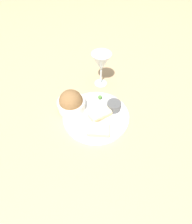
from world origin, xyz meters
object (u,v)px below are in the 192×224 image
sauce_ramekin (114,106)px  cheese_toast_near (100,114)px  cheese_toast_far (99,130)px  salad_bowl (71,103)px  wine_glass (101,63)px

sauce_ramekin → cheese_toast_near: (-0.07, -0.03, -0.01)m
sauce_ramekin → cheese_toast_far: bearing=-126.5°
sauce_ramekin → cheese_toast_near: size_ratio=0.57×
cheese_toast_near → cheese_toast_far: (-0.02, -0.08, 0.00)m
sauce_ramekin → salad_bowl: bearing=172.2°
cheese_toast_near → wine_glass: 0.24m
cheese_toast_far → cheese_toast_near: bearing=78.7°
sauce_ramekin → wine_glass: size_ratio=0.36×
cheese_toast_far → wine_glass: size_ratio=0.57×
wine_glass → salad_bowl: bearing=-132.4°
cheese_toast_far → wine_glass: wine_glass is taller
sauce_ramekin → cheese_toast_far: (-0.08, -0.11, -0.01)m
cheese_toast_near → wine_glass: bearing=80.9°
salad_bowl → cheese_toast_far: bearing=-53.4°
salad_bowl → wine_glass: (0.15, 0.17, 0.07)m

